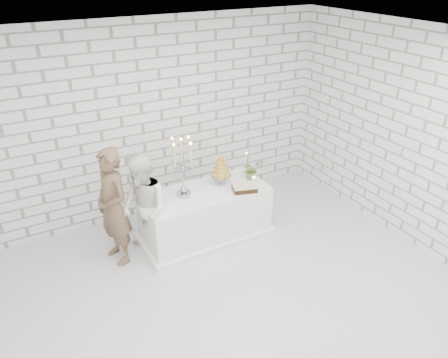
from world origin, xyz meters
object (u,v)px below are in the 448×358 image
at_px(bride, 144,209).
at_px(candelabra, 182,168).
at_px(cake_table, 205,214).
at_px(groom, 113,207).
at_px(croquembouche, 221,169).

height_order(bride, candelabra, candelabra).
bearing_deg(cake_table, groom, 175.87).
bearing_deg(croquembouche, bride, -173.70).
distance_m(groom, bride, 0.39).
distance_m(cake_table, croquembouche, 0.69).
bearing_deg(cake_table, candelabra, 172.65).
distance_m(cake_table, candelabra, 0.86).
relative_size(cake_table, bride, 1.19).
bearing_deg(croquembouche, groom, -179.95).
height_order(cake_table, bride, bride).
bearing_deg(croquembouche, cake_table, -163.16).
xyz_separation_m(groom, candelabra, (0.98, -0.05, 0.36)).
xyz_separation_m(cake_table, groom, (-1.28, 0.09, 0.44)).
relative_size(bride, candelabra, 1.75).
height_order(candelabra, croquembouche, candelabra).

